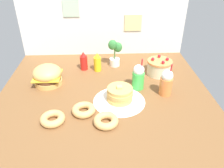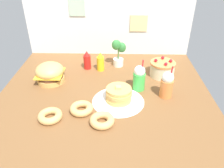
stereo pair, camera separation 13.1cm
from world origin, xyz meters
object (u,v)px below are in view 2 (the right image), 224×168
Objects in this scene: cream_soda_cup at (139,78)px; donut_vanilla at (102,120)px; pancake_stack at (119,96)px; donut_pink_glaze at (50,116)px; ketchup_bottle at (87,60)px; potted_plant at (118,52)px; mustard_bottle at (100,62)px; layer_cake at (162,69)px; donut_chocolate at (81,108)px; orange_float_cup at (167,85)px; burger at (50,73)px.

donut_vanilla is (-0.33, -0.52, -0.10)m from cream_soda_cup.
donut_pink_glaze is (-0.57, -0.26, -0.03)m from pancake_stack.
pancake_stack reaches higher than donut_vanilla.
donut_pink_glaze is at bearing -102.43° from ketchup_bottle.
mustard_bottle is at bearing -148.67° from potted_plant.
donut_chocolate is at bearing -140.56° from layer_cake.
mustard_bottle is at bearing 170.68° from layer_cake.
mustard_bottle is 0.66× the size of potted_plant.
ketchup_bottle is at bearing 119.30° from pancake_stack.
donut_chocolate is 0.61× the size of potted_plant.
donut_chocolate is at bearing 141.91° from donut_vanilla.
mustard_bottle is at bearing 141.97° from orange_float_cup.
burger is at bearing 154.25° from pancake_stack.
donut_vanilla is (0.24, -0.96, -0.07)m from ketchup_bottle.
cream_soda_cup is (0.92, -0.13, 0.03)m from burger.
donut_pink_glaze is at bearing -143.89° from layer_cake.
layer_cake is 1.25× the size of mustard_bottle.
ketchup_bottle is at bearing 93.16° from donut_chocolate.
potted_plant reaches higher than mustard_bottle.
cream_soda_cup is 0.28m from orange_float_cup.
pancake_stack is 0.46m from orange_float_cup.
ketchup_bottle is (-0.84, 0.15, 0.02)m from layer_cake.
burger is 1.19m from orange_float_cup.
donut_vanilla is (0.08, -0.92, -0.07)m from mustard_bottle.
mustard_bottle reaches higher than donut_vanilla.
burger is 1.33× the size of mustard_bottle.
burger reaches higher than donut_vanilla.
mustard_bottle reaches higher than donut_pink_glaze.
pancake_stack is 1.13× the size of orange_float_cup.
burger is 0.63m from donut_pink_glaze.
mustard_bottle is (0.16, -0.04, 0.00)m from ketchup_bottle.
burger is 0.64m from donut_chocolate.
potted_plant is (0.12, 1.04, 0.15)m from donut_vanilla.
pancake_stack is 1.36× the size of layer_cake.
burger reaches higher than pancake_stack.
orange_float_cup is at bearing -25.84° from cream_soda_cup.
orange_float_cup reaches higher than layer_cake.
mustard_bottle is 0.67× the size of cream_soda_cup.
layer_cake is (1.19, 0.15, -0.02)m from burger.
burger is 0.80m from pancake_stack.
cream_soda_cup and orange_float_cup have the same top height.
orange_float_cup is 1.61× the size of donut_chocolate.
donut_pink_glaze is (-1.04, -0.76, -0.05)m from layer_cake.
donut_pink_glaze is at bearing -112.29° from mustard_bottle.
orange_float_cup is 1.61× the size of donut_vanilla.
layer_cake is 1.34× the size of donut_vanilla.
donut_chocolate and donut_vanilla have the same top height.
orange_float_cup is (1.16, -0.25, 0.03)m from burger.
layer_cake is 0.82× the size of potted_plant.
layer_cake is 1.29m from donut_pink_glaze.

